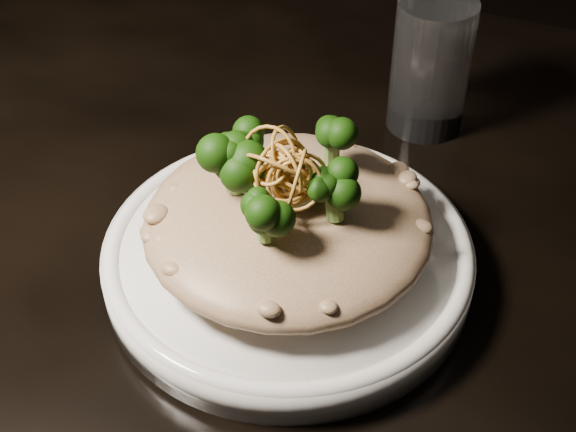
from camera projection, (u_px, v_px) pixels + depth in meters
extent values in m
cube|color=black|center=(316.00, 243.00, 0.64)|extent=(1.10, 0.80, 0.04)
cylinder|color=black|center=(102.00, 202.00, 1.26)|extent=(0.05, 0.05, 0.71)
cylinder|color=white|center=(288.00, 259.00, 0.58)|extent=(0.27, 0.27, 0.03)
ellipsoid|color=brown|center=(288.00, 221.00, 0.56)|extent=(0.20, 0.20, 0.04)
ellipsoid|color=silver|center=(283.00, 181.00, 0.54)|extent=(0.06, 0.06, 0.02)
cylinder|color=white|center=(430.00, 66.00, 0.69)|extent=(0.07, 0.07, 0.12)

